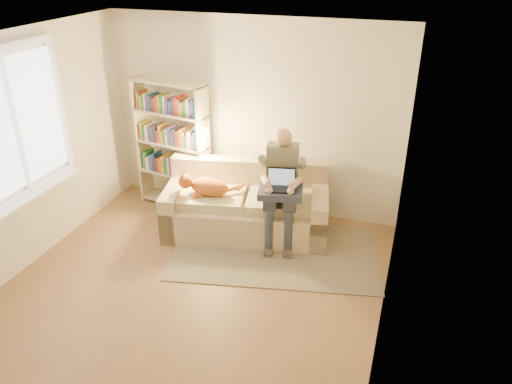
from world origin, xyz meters
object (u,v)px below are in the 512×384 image
(person, at_px, (282,181))
(bookshelf, at_px, (172,139))
(cat, at_px, (205,186))
(laptop, at_px, (280,183))
(sofa, at_px, (247,209))

(person, height_order, bookshelf, bookshelf)
(person, xyz_separation_m, bookshelf, (-1.67, 0.41, 0.19))
(cat, relative_size, laptop, 1.88)
(person, relative_size, bookshelf, 0.79)
(cat, distance_m, bookshelf, 1.00)
(sofa, relative_size, bookshelf, 1.22)
(sofa, relative_size, cat, 3.00)
(person, height_order, cat, person)
(person, bearing_deg, bookshelf, 154.16)
(person, bearing_deg, laptop, -97.61)
(sofa, bearing_deg, cat, -165.27)
(person, bearing_deg, sofa, 161.03)
(sofa, height_order, cat, sofa)
(sofa, height_order, person, person)
(sofa, xyz_separation_m, laptop, (0.48, -0.18, 0.52))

